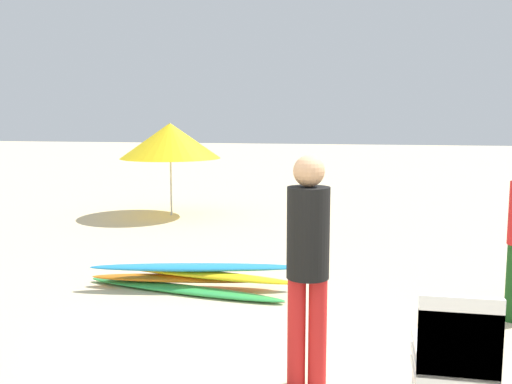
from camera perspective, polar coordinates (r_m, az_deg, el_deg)
The scene contains 4 objects.
stacked_plastic_chairs at distance 3.81m, azimuth 19.52°, elevation -15.36°, with size 0.48×0.48×1.02m.
surfboard_pile at distance 6.86m, azimuth -6.62°, elevation -8.56°, with size 2.70×0.85×0.32m.
lifeguard_near_right at distance 4.25m, azimuth 5.27°, elevation -6.43°, with size 0.32×0.32×1.79m.
beach_umbrella_left at distance 11.90m, azimuth -8.67°, elevation 5.15°, with size 2.10×2.10×1.94m.
Camera 1 is at (0.88, -3.26, 2.06)m, focal length 39.55 mm.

